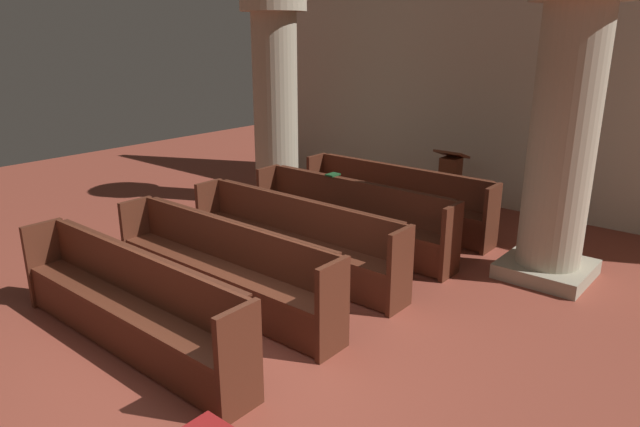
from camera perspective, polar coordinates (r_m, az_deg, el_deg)
name	(u,v)px	position (r m, az deg, el deg)	size (l,w,h in m)	color
ground_plane	(228,348)	(5.62, -9.19, -13.12)	(19.20, 19.20, 0.00)	brown
back_wall	(508,71)	(9.92, 18.24, 13.34)	(10.00, 0.16, 4.50)	beige
pew_row_0	(395,196)	(8.68, 7.52, 1.73)	(3.13, 0.47, 0.92)	#562819
pew_row_1	(350,214)	(7.79, 3.01, -0.03)	(3.13, 0.46, 0.92)	#562819
pew_row_2	(294,236)	(6.96, -2.64, -2.22)	(3.13, 0.47, 0.92)	#562819
pew_row_3	(222,263)	(6.22, -9.73, -4.93)	(3.13, 0.46, 0.92)	#562819
pew_row_4	(128,300)	(5.63, -18.60, -8.18)	(3.13, 0.46, 0.92)	#562819
pillar_aisle_side	(564,129)	(7.09, 23.19, 7.74)	(1.08, 1.08, 3.47)	#9F967E
pillar_far_side	(275,97)	(9.81, -4.48, 11.49)	(1.08, 1.08, 3.47)	#9F967E
lectern	(449,188)	(9.44, 12.77, 2.50)	(0.48, 0.45, 1.08)	#562B1A
hymn_book	(333,175)	(8.07, 1.28, 3.90)	(0.14, 0.19, 0.02)	#194723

